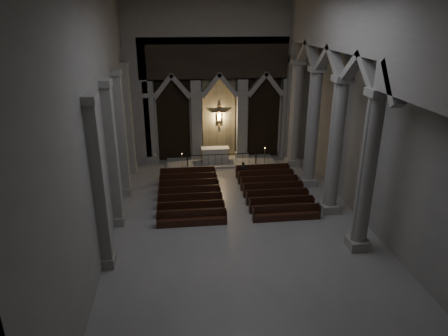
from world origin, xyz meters
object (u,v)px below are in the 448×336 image
object	(u,v)px
candle_stand_right	(264,162)
pews	(232,193)
altar_rail	(222,158)
altar	(215,154)
worshipper	(243,170)
candle_stand_left	(182,164)

from	to	relation	value
candle_stand_right	pews	bearing A→B (deg)	-122.13
altar_rail	altar	bearing A→B (deg)	114.80
candle_stand_right	worshipper	xyz separation A→B (m)	(-1.98, -2.11, 0.19)
altar	candle_stand_left	size ratio (longest dim) A/B	1.79
candle_stand_left	worshipper	distance (m)	5.01
altar_rail	candle_stand_right	bearing A→B (deg)	-7.73
candle_stand_left	worshipper	xyz separation A→B (m)	(4.31, -2.54, 0.29)
altar_rail	candle_stand_right	xyz separation A→B (m)	(3.23, -0.44, -0.28)
candle_stand_right	altar	bearing A→B (deg)	159.35
candle_stand_right	candle_stand_left	bearing A→B (deg)	176.08
candle_stand_right	worshipper	bearing A→B (deg)	-133.16
pews	worshipper	xyz separation A→B (m)	(1.25, 3.04, 0.34)
altar	candle_stand_right	bearing A→B (deg)	-20.65
candle_stand_right	worshipper	distance (m)	2.90
altar_rail	pews	world-z (taller)	altar_rail
altar_rail	candle_stand_right	size ratio (longest dim) A/B	3.44
altar	worshipper	size ratio (longest dim) A/B	1.75
altar	candle_stand_right	xyz separation A→B (m)	(3.67, -1.38, -0.28)
altar	candle_stand_left	world-z (taller)	altar
candle_stand_left	pews	distance (m)	6.36
candle_stand_left	worshipper	size ratio (longest dim) A/B	0.98
altar	pews	xyz separation A→B (m)	(0.44, -6.53, -0.42)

